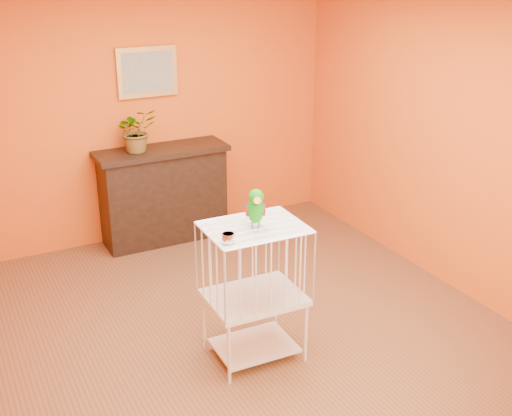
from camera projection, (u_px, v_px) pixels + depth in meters
ground at (249, 330)px, 5.22m from camera, size 4.50×4.50×0.00m
room_shell at (248, 142)px, 4.63m from camera, size 4.50×4.50×4.50m
console_cabinet at (164, 195)px, 6.70m from camera, size 1.35×0.49×1.01m
potted_plant at (137, 135)px, 6.35m from camera, size 0.42×0.46×0.34m
framed_picture at (147, 72)px, 6.40m from camera, size 0.62×0.04×0.50m
birdcage at (254, 291)px, 4.69m from camera, size 0.70×0.55×1.06m
feed_cup at (228, 238)px, 4.24m from camera, size 0.09×0.09×0.06m
parrot at (256, 208)px, 4.42m from camera, size 0.17×0.27×0.30m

